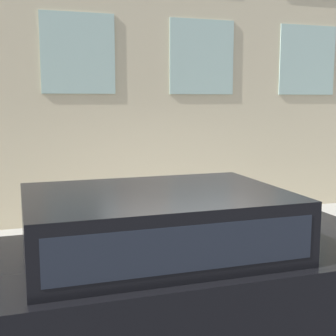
# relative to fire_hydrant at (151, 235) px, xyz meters

# --- Properties ---
(ground_plane) EXTENTS (80.00, 80.00, 0.00)m
(ground_plane) POSITION_rel_fire_hydrant_xyz_m (-0.50, -0.57, -0.55)
(ground_plane) COLOR #47474C
(sidewalk) EXTENTS (3.03, 60.00, 0.12)m
(sidewalk) POSITION_rel_fire_hydrant_xyz_m (1.02, -0.57, -0.49)
(sidewalk) COLOR #9E9B93
(sidewalk) RESTS_ON ground_plane
(fire_hydrant) EXTENTS (0.30, 0.42, 0.83)m
(fire_hydrant) POSITION_rel_fire_hydrant_xyz_m (0.00, 0.00, 0.00)
(fire_hydrant) COLOR red
(fire_hydrant) RESTS_ON sidewalk
(person) EXTENTS (0.27, 0.18, 1.10)m
(person) POSITION_rel_fire_hydrant_xyz_m (0.46, -0.67, 0.24)
(person) COLOR navy
(person) RESTS_ON sidewalk
(parked_car_black_near) EXTENTS (2.05, 5.26, 1.59)m
(parked_car_black_near) POSITION_rel_fire_hydrant_xyz_m (-1.97, 0.51, 0.32)
(parked_car_black_near) COLOR black
(parked_car_black_near) RESTS_ON ground_plane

